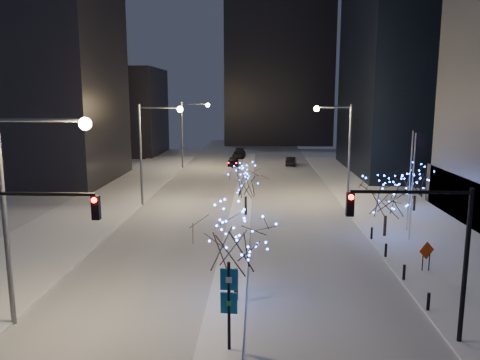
{
  "coord_description": "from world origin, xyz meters",
  "views": [
    {
      "loc": [
        1.64,
        -18.35,
        10.69
      ],
      "look_at": [
        0.35,
        13.76,
        5.0
      ],
      "focal_mm": 35.0,
      "sensor_mm": 36.0,
      "label": 1
    }
  ],
  "objects_px": {
    "street_lamp_w_mid": "(151,141)",
    "wayfinding_sign": "(229,298)",
    "street_lamp_w_near": "(25,191)",
    "car_mid": "(291,161)",
    "car_near": "(233,161)",
    "street_lamp_east": "(341,139)",
    "holiday_tree_median_far": "(246,182)",
    "traffic_signal_west": "(17,242)",
    "holiday_tree_plaza_near": "(387,197)",
    "car_far": "(239,154)",
    "construction_sign": "(427,253)",
    "traffic_signal_east": "(430,239)",
    "holiday_tree_plaza_far": "(416,181)",
    "street_lamp_w_far": "(189,126)",
    "holiday_tree_median_near": "(236,240)"
  },
  "relations": [
    {
      "from": "street_lamp_w_mid",
      "to": "wayfinding_sign",
      "type": "xyz_separation_m",
      "value": [
        9.38,
        -27.09,
        -4.03
      ]
    },
    {
      "from": "street_lamp_w_near",
      "to": "car_mid",
      "type": "height_order",
      "value": "street_lamp_w_near"
    },
    {
      "from": "car_near",
      "to": "street_lamp_w_mid",
      "type": "bearing_deg",
      "value": -104.07
    },
    {
      "from": "street_lamp_east",
      "to": "holiday_tree_median_far",
      "type": "xyz_separation_m",
      "value": [
        -9.58,
        -7.0,
        -3.23
      ]
    },
    {
      "from": "car_mid",
      "to": "wayfinding_sign",
      "type": "relative_size",
      "value": 1.02
    },
    {
      "from": "street_lamp_w_near",
      "to": "car_near",
      "type": "height_order",
      "value": "street_lamp_w_near"
    },
    {
      "from": "traffic_signal_west",
      "to": "holiday_tree_plaza_near",
      "type": "xyz_separation_m",
      "value": [
        19.84,
        16.88,
        -1.55
      ]
    },
    {
      "from": "car_far",
      "to": "wayfinding_sign",
      "type": "distance_m",
      "value": 65.01
    },
    {
      "from": "wayfinding_sign",
      "to": "construction_sign",
      "type": "relative_size",
      "value": 2.15
    },
    {
      "from": "traffic_signal_west",
      "to": "car_mid",
      "type": "bearing_deg",
      "value": 74.7
    },
    {
      "from": "car_mid",
      "to": "holiday_tree_median_far",
      "type": "distance_m",
      "value": 33.41
    },
    {
      "from": "street_lamp_east",
      "to": "street_lamp_w_near",
      "type": "bearing_deg",
      "value": -124.19
    },
    {
      "from": "traffic_signal_west",
      "to": "construction_sign",
      "type": "xyz_separation_m",
      "value": [
        20.41,
        9.51,
        -3.49
      ]
    },
    {
      "from": "traffic_signal_east",
      "to": "holiday_tree_plaza_far",
      "type": "bearing_deg",
      "value": 73.02
    },
    {
      "from": "car_far",
      "to": "car_mid",
      "type": "bearing_deg",
      "value": -44.6
    },
    {
      "from": "car_near",
      "to": "wayfinding_sign",
      "type": "distance_m",
      "value": 55.12
    },
    {
      "from": "street_lamp_w_far",
      "to": "street_lamp_east",
      "type": "bearing_deg",
      "value": -49.15
    },
    {
      "from": "holiday_tree_median_far",
      "to": "wayfinding_sign",
      "type": "bearing_deg",
      "value": -90.15
    },
    {
      "from": "traffic_signal_west",
      "to": "car_mid",
      "type": "height_order",
      "value": "traffic_signal_west"
    },
    {
      "from": "street_lamp_east",
      "to": "car_far",
      "type": "xyz_separation_m",
      "value": [
        -11.94,
        34.85,
        -5.69
      ]
    },
    {
      "from": "street_lamp_east",
      "to": "holiday_tree_plaza_far",
      "type": "bearing_deg",
      "value": -37.12
    },
    {
      "from": "car_mid",
      "to": "holiday_tree_plaza_near",
      "type": "height_order",
      "value": "holiday_tree_plaza_near"
    },
    {
      "from": "street_lamp_w_mid",
      "to": "traffic_signal_east",
      "type": "relative_size",
      "value": 1.43
    },
    {
      "from": "holiday_tree_plaza_near",
      "to": "holiday_tree_median_far",
      "type": "bearing_deg",
      "value": 150.69
    },
    {
      "from": "car_mid",
      "to": "street_lamp_east",
      "type": "bearing_deg",
      "value": 105.53
    },
    {
      "from": "holiday_tree_median_near",
      "to": "construction_sign",
      "type": "xyz_separation_m",
      "value": [
        11.47,
        4.71,
        -2.17
      ]
    },
    {
      "from": "street_lamp_w_mid",
      "to": "car_far",
      "type": "bearing_deg",
      "value": 79.41
    },
    {
      "from": "traffic_signal_east",
      "to": "wayfinding_sign",
      "type": "xyz_separation_m",
      "value": [
        -8.5,
        -1.09,
        -2.29
      ]
    },
    {
      "from": "street_lamp_east",
      "to": "wayfinding_sign",
      "type": "bearing_deg",
      "value": -107.77
    },
    {
      "from": "construction_sign",
      "to": "holiday_tree_plaza_near",
      "type": "bearing_deg",
      "value": 71.03
    },
    {
      "from": "street_lamp_w_mid",
      "to": "construction_sign",
      "type": "height_order",
      "value": "street_lamp_w_mid"
    },
    {
      "from": "street_lamp_w_far",
      "to": "holiday_tree_plaza_near",
      "type": "distance_m",
      "value": 40.72
    },
    {
      "from": "street_lamp_w_far",
      "to": "traffic_signal_west",
      "type": "height_order",
      "value": "street_lamp_w_far"
    },
    {
      "from": "street_lamp_w_mid",
      "to": "traffic_signal_west",
      "type": "xyz_separation_m",
      "value": [
        0.5,
        -27.0,
        -1.74
      ]
    },
    {
      "from": "traffic_signal_east",
      "to": "wayfinding_sign",
      "type": "distance_m",
      "value": 8.87
    },
    {
      "from": "traffic_signal_west",
      "to": "street_lamp_east",
      "type": "bearing_deg",
      "value": 58.31
    },
    {
      "from": "street_lamp_w_near",
      "to": "street_lamp_w_far",
      "type": "height_order",
      "value": "same"
    },
    {
      "from": "traffic_signal_east",
      "to": "car_near",
      "type": "bearing_deg",
      "value": 101.89
    },
    {
      "from": "holiday_tree_plaza_near",
      "to": "holiday_tree_plaza_far",
      "type": "height_order",
      "value": "holiday_tree_plaza_near"
    },
    {
      "from": "street_lamp_w_near",
      "to": "traffic_signal_east",
      "type": "bearing_deg",
      "value": -3.21
    },
    {
      "from": "holiday_tree_median_near",
      "to": "traffic_signal_west",
      "type": "bearing_deg",
      "value": -151.78
    },
    {
      "from": "street_lamp_w_mid",
      "to": "construction_sign",
      "type": "relative_size",
      "value": 5.36
    },
    {
      "from": "car_far",
      "to": "holiday_tree_plaza_far",
      "type": "relative_size",
      "value": 1.11
    },
    {
      "from": "traffic_signal_west",
      "to": "traffic_signal_east",
      "type": "distance_m",
      "value": 17.41
    },
    {
      "from": "construction_sign",
      "to": "street_lamp_w_mid",
      "type": "bearing_deg",
      "value": 116.69
    },
    {
      "from": "traffic_signal_east",
      "to": "holiday_tree_plaza_far",
      "type": "distance_m",
      "value": 25.43
    },
    {
      "from": "street_lamp_east",
      "to": "construction_sign",
      "type": "height_order",
      "value": "street_lamp_east"
    },
    {
      "from": "traffic_signal_east",
      "to": "car_far",
      "type": "distance_m",
      "value": 64.88
    },
    {
      "from": "street_lamp_w_far",
      "to": "traffic_signal_east",
      "type": "relative_size",
      "value": 1.43
    },
    {
      "from": "holiday_tree_median_near",
      "to": "holiday_tree_median_far",
      "type": "xyz_separation_m",
      "value": [
        0.0,
        18.21,
        -0.23
      ]
    }
  ]
}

